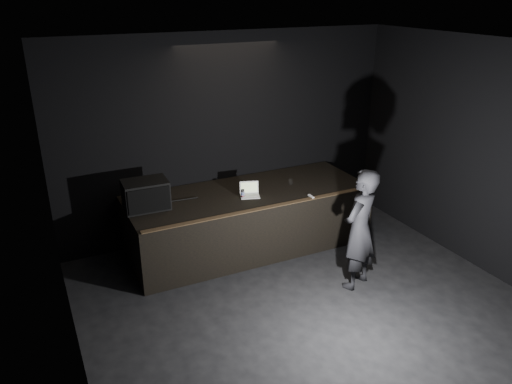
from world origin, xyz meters
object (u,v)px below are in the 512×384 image
object	(u,v)px
person	(360,229)
stage_riser	(248,219)
laptop	(250,192)
beer_can	(243,194)
stage_monitor	(146,195)

from	to	relation	value
person	stage_riser	bearing A→B (deg)	-87.58
laptop	beer_can	size ratio (longest dim) A/B	2.61
stage_monitor	person	size ratio (longest dim) A/B	0.37
laptop	person	size ratio (longest dim) A/B	0.20
stage_monitor	person	xyz separation A→B (m)	(2.60, -1.87, -0.31)
stage_riser	person	world-z (taller)	person
laptop	person	xyz separation A→B (m)	(0.97, -1.65, -0.14)
laptop	person	bearing A→B (deg)	-41.07
beer_can	laptop	bearing A→B (deg)	18.23
stage_monitor	beer_can	size ratio (longest dim) A/B	4.75
stage_monitor	laptop	world-z (taller)	stage_monitor
beer_can	stage_monitor	bearing A→B (deg)	169.72
stage_monitor	laptop	xyz separation A→B (m)	(1.63, -0.22, -0.17)
stage_riser	beer_can	distance (m)	0.63
beer_can	person	distance (m)	1.96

